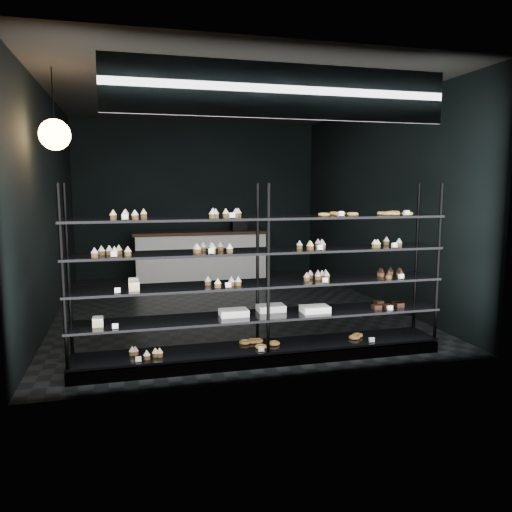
% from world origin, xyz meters
% --- Properties ---
extents(room, '(5.01, 6.01, 3.20)m').
position_xyz_m(room, '(0.00, 0.00, 1.60)').
color(room, black).
rests_on(room, ground).
extents(display_shelf, '(4.00, 0.50, 1.91)m').
position_xyz_m(display_shelf, '(-0.10, -2.45, 0.63)').
color(display_shelf, black).
rests_on(display_shelf, room).
extents(signage, '(3.30, 0.05, 0.50)m').
position_xyz_m(signage, '(0.00, -2.93, 2.75)').
color(signage, '#0B163A').
rests_on(signage, room).
extents(pendant_lamp, '(0.35, 0.35, 0.90)m').
position_xyz_m(pendant_lamp, '(-2.20, -1.40, 2.45)').
color(pendant_lamp, black).
rests_on(pendant_lamp, room).
extents(service_counter, '(2.68, 0.65, 1.23)m').
position_xyz_m(service_counter, '(-0.03, 2.50, 0.50)').
color(service_counter, silver).
rests_on(service_counter, room).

